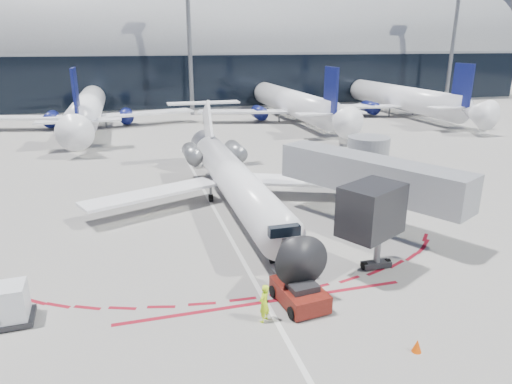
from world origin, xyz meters
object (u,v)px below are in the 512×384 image
object	(u,v)px
regional_jet	(232,177)
pushback_tug	(300,294)
ramp_worker	(264,303)
uld_container	(8,305)

from	to	relation	value
regional_jet	pushback_tug	xyz separation A→B (m)	(-0.00, -14.07, -1.72)
pushback_tug	ramp_worker	distance (m)	2.22
pushback_tug	uld_container	world-z (taller)	uld_container
pushback_tug	uld_container	bearing A→B (deg)	164.49
ramp_worker	regional_jet	bearing A→B (deg)	-140.83
regional_jet	uld_container	bearing A→B (deg)	-136.30
regional_jet	pushback_tug	bearing A→B (deg)	-90.01
regional_jet	pushback_tug	world-z (taller)	regional_jet
uld_container	pushback_tug	bearing A→B (deg)	-11.89
regional_jet	ramp_worker	distance (m)	15.17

